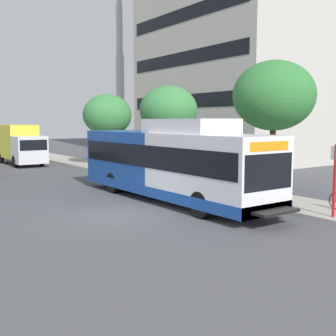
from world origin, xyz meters
TOP-DOWN VIEW (x-y plane):
  - ground_plane at (0.00, 8.00)m, footprint 120.00×120.00m
  - sidewalk_curb at (7.00, 6.00)m, footprint 3.00×56.00m
  - transit_bus at (3.52, 1.33)m, footprint 2.58×12.25m
  - bus_stop_sign_pole at (6.00, -5.25)m, footprint 0.10×0.36m
  - street_tree_near_stop at (8.10, -0.59)m, footprint 3.82×3.82m
  - street_tree_mid_block at (7.77, 7.39)m, footprint 3.56×3.56m
  - street_tree_far_block at (7.74, 15.47)m, footprint 3.75×3.75m
  - box_truck_background at (2.73, 21.49)m, footprint 2.32×7.01m
  - lattice_comm_tower at (15.61, 27.54)m, footprint 1.10×1.10m

SIDE VIEW (x-z plane):
  - ground_plane at x=0.00m, z-range 0.00..0.00m
  - sidewalk_curb at x=7.00m, z-range 0.00..0.14m
  - bus_stop_sign_pole at x=6.00m, z-range 0.35..2.95m
  - transit_bus at x=3.52m, z-range -0.12..3.53m
  - box_truck_background at x=2.73m, z-range 0.12..3.37m
  - street_tree_far_block at x=7.74m, z-range 1.28..6.76m
  - street_tree_mid_block at x=7.77m, z-range 1.41..7.01m
  - street_tree_near_stop at x=8.10m, z-range 1.61..7.83m
  - lattice_comm_tower at x=15.61m, z-range -4.15..19.77m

